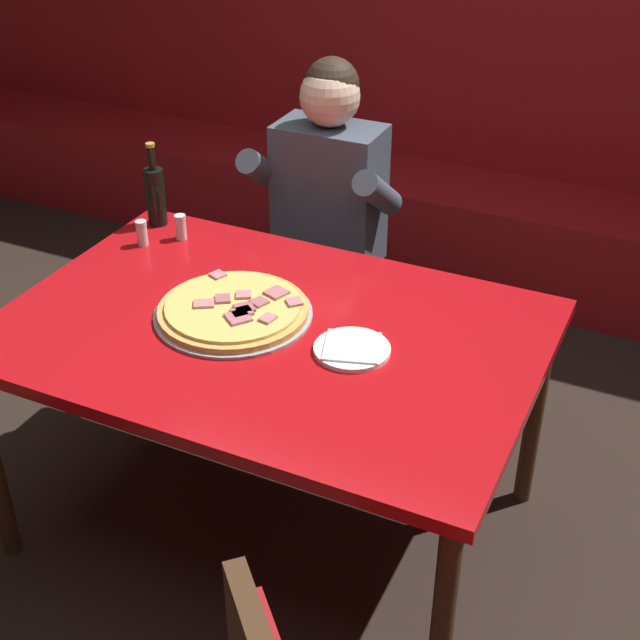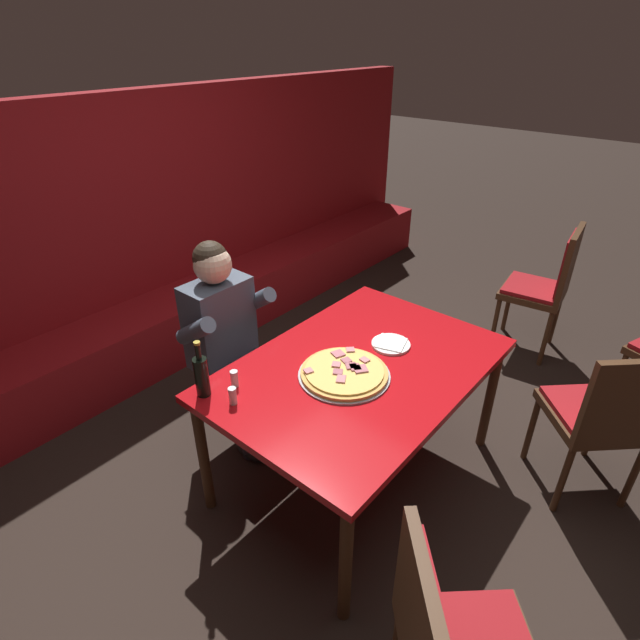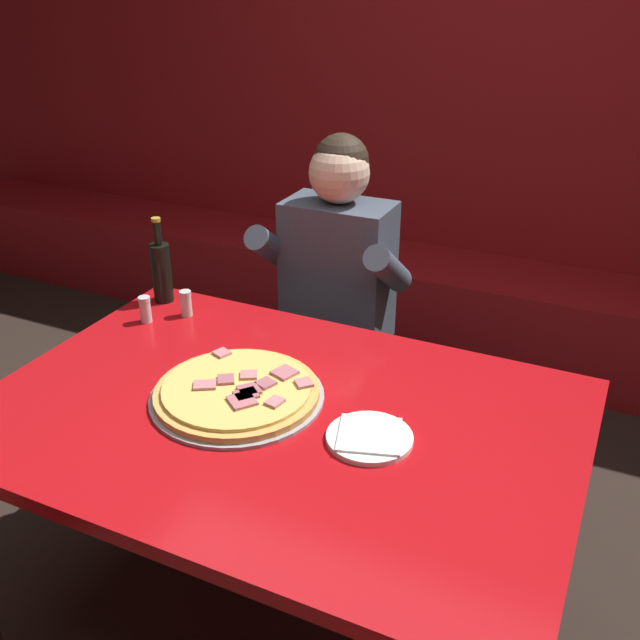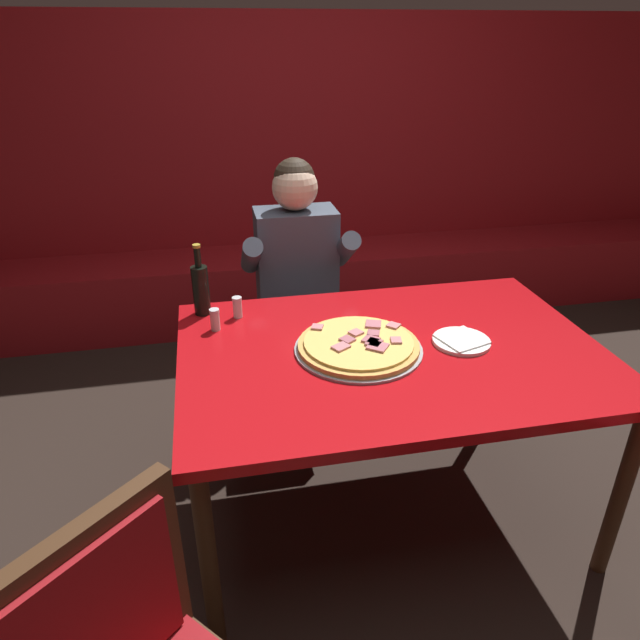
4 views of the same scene
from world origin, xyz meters
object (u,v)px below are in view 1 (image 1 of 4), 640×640
Objects in this scene: pizza at (234,310)px; shaker_parmesan at (142,234)px; plate_white_paper at (352,349)px; shaker_black_pepper at (181,228)px; main_dining_table at (270,347)px; beer_bottle at (155,194)px; diner_seated_blue_shirt at (319,222)px.

pizza is 5.32× the size of shaker_parmesan.
plate_white_paper is 2.44× the size of shaker_black_pepper.
plate_white_paper is 0.87m from shaker_black_pepper.
main_dining_table is 17.60× the size of shaker_parmesan.
beer_bottle is at bearing 155.07° from shaker_black_pepper.
pizza is 0.36× the size of diner_seated_blue_shirt.
main_dining_table is at bearing 176.83° from plate_white_paper.
shaker_parmesan is (0.04, -0.16, -0.07)m from beer_bottle.
main_dining_table is at bearing -34.59° from shaker_black_pepper.
pizza is 0.69m from beer_bottle.
shaker_black_pepper reaches higher than main_dining_table.
shaker_parmesan is 1.00× the size of shaker_black_pepper.
plate_white_paper is at bearing -25.57° from shaker_black_pepper.
main_dining_table is 0.27m from plate_white_paper.
diner_seated_blue_shirt is at bearing 52.22° from shaker_black_pepper.
beer_bottle is (-0.54, 0.42, 0.09)m from pizza.
pizza is 0.54m from shaker_black_pepper.
shaker_parmesan is 0.13m from shaker_black_pepper.
shaker_black_pepper is (0.14, -0.06, -0.07)m from beer_bottle.
shaker_parmesan and shaker_black_pepper have the same top height.
diner_seated_blue_shirt is at bearing 105.04° from main_dining_table.
diner_seated_blue_shirt is (0.41, 0.50, -0.09)m from shaker_parmesan.
diner_seated_blue_shirt is at bearing 120.83° from plate_white_paper.
plate_white_paper is 2.44× the size of shaker_parmesan.
shaker_black_pepper is at bearing 154.43° from plate_white_paper.
main_dining_table is 0.68m from shaker_parmesan.
shaker_parmesan is at bearing -134.70° from shaker_black_pepper.
diner_seated_blue_shirt reaches higher than main_dining_table.
shaker_parmesan is (-0.61, 0.27, 0.11)m from main_dining_table.
shaker_parmesan reaches higher than plate_white_paper.
shaker_black_pepper is at bearing -24.93° from beer_bottle.
diner_seated_blue_shirt reaches higher than pizza.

